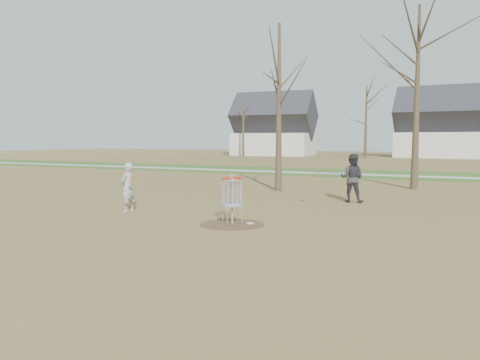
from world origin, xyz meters
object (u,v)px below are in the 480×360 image
Objects in this scene: disc_grounded at (250,223)px; disc_golf_basket at (232,192)px; player_throwing at (352,178)px; player_standing at (128,187)px.

disc_golf_basket is at bearing -143.89° from disc_grounded.
player_standing is at bearing 40.81° from player_throwing.
disc_golf_basket is at bearing 78.96° from player_standing.
player_standing is 0.88× the size of player_throwing.
player_throwing is at bearing 72.55° from disc_golf_basket.
disc_golf_basket reaches higher than disc_grounded.
player_throwing reaches higher than disc_grounded.
player_throwing reaches higher than player_standing.
player_standing is 1.18× the size of disc_golf_basket.
disc_golf_basket is (-0.41, -0.30, 0.89)m from disc_grounded.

